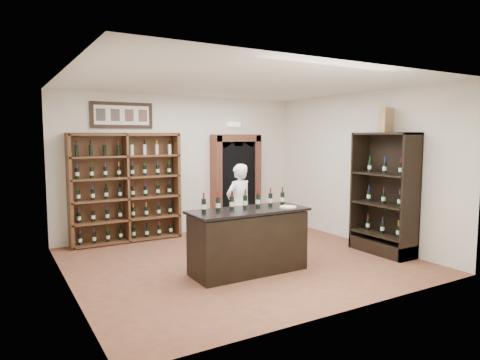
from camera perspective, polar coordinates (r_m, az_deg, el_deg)
name	(u,v)px	position (r m, az deg, el deg)	size (l,w,h in m)	color
floor	(240,260)	(7.49, 0.00, -10.68)	(5.50, 5.50, 0.00)	brown
ceiling	(240,83)	(7.23, 0.00, 12.75)	(5.50, 5.50, 0.00)	white
wall_back	(182,165)	(9.44, -7.70, 1.97)	(5.50, 0.04, 3.00)	silver
wall_left	(66,183)	(6.29, -22.16, -0.36)	(0.04, 5.00, 3.00)	silver
wall_right	(358,168)	(8.92, 15.43, 1.58)	(0.04, 5.00, 3.00)	silver
wine_shelf	(126,188)	(8.90, -14.99, -1.00)	(2.20, 0.38, 2.20)	#542F1D
framed_picture	(122,115)	(8.98, -15.47, 8.32)	(1.25, 0.04, 0.52)	black
arched_doorway	(236,179)	(9.87, -0.58, 0.09)	(1.17, 0.35, 2.17)	black
emergency_light	(234,124)	(9.90, -0.85, 7.41)	(0.30, 0.10, 0.10)	white
tasting_counter	(248,241)	(6.77, 1.12, -8.16)	(1.88, 0.78, 1.00)	black
counter_bottle_0	(204,205)	(6.39, -4.85, -3.40)	(0.07, 0.07, 0.30)	black
counter_bottle_1	(218,204)	(6.49, -2.94, -3.24)	(0.07, 0.07, 0.30)	black
counter_bottle_2	(232,203)	(6.61, -1.09, -3.08)	(0.07, 0.07, 0.30)	black
counter_bottle_3	(245,202)	(6.72, 0.70, -2.91)	(0.07, 0.07, 0.30)	black
counter_bottle_4	(258,201)	(6.85, 2.42, -2.76)	(0.07, 0.07, 0.30)	black
counter_bottle_5	(270,199)	(6.98, 4.08, -2.60)	(0.07, 0.07, 0.30)	black
counter_bottle_6	(282,198)	(7.12, 5.67, -2.45)	(0.07, 0.07, 0.30)	black
side_cabinet	(384,212)	(8.24, 18.69, -4.09)	(0.48, 1.20, 2.20)	black
shopkeeper	(239,205)	(8.27, -0.17, -3.39)	(0.59, 0.38, 1.60)	white
plate	(288,207)	(6.86, 6.42, -3.59)	(0.26, 0.26, 0.02)	silver
wine_crate	(386,120)	(8.09, 18.93, 7.58)	(0.31, 0.13, 0.44)	#AA7D5A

